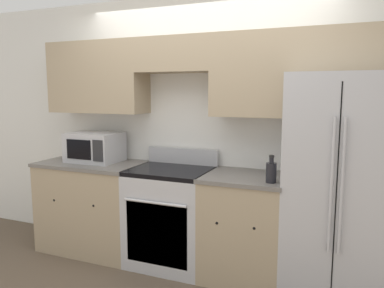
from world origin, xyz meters
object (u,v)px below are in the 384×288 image
Objects in this scene: microwave at (95,147)px; bottle at (271,172)px; refrigerator at (337,187)px; oven_range at (171,216)px.

bottle is at bearing -6.73° from microwave.
microwave reaches higher than bottle.
refrigerator is 8.10× the size of bottle.
oven_range is 2.10× the size of microwave.
refrigerator is at bearing 1.31° from oven_range.
refrigerator is (1.47, 0.03, 0.43)m from oven_range.
microwave is at bearing 179.59° from refrigerator.
refrigerator reaches higher than bottle.
bottle is (0.98, -0.17, 0.55)m from oven_range.
bottle is (1.88, -0.22, -0.06)m from microwave.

